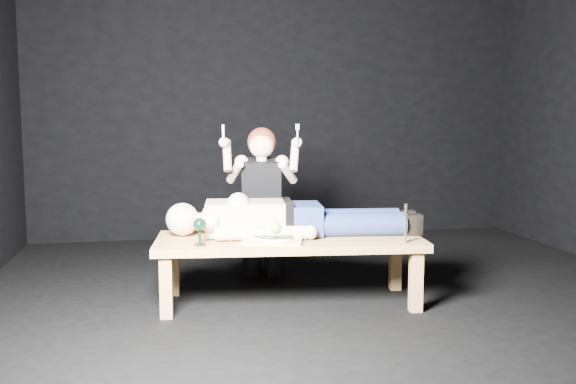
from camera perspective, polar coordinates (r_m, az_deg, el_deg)
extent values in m
plane|color=black|center=(4.52, 4.64, -9.53)|extent=(5.00, 5.00, 0.00)
plane|color=black|center=(6.78, -0.92, 8.78)|extent=(5.00, 0.00, 5.00)
cube|color=#B18948|center=(4.44, 0.12, -6.82)|extent=(1.83, 0.84, 0.45)
cube|color=tan|center=(4.24, -1.34, -4.21)|extent=(0.44, 0.36, 0.02)
cylinder|color=white|center=(4.23, -1.34, -3.93)|extent=(0.31, 0.31, 0.02)
sphere|color=green|center=(4.24, -1.07, -3.22)|extent=(0.08, 0.08, 0.08)
cube|color=#B2B2B7|center=(4.18, -5.02, -4.51)|extent=(0.04, 0.19, 0.01)
cube|color=#B2B2B7|center=(4.21, 1.62, -4.40)|extent=(0.03, 0.19, 0.01)
cube|color=#B2B2B7|center=(4.29, -0.07, -4.17)|extent=(0.16, 0.13, 0.01)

